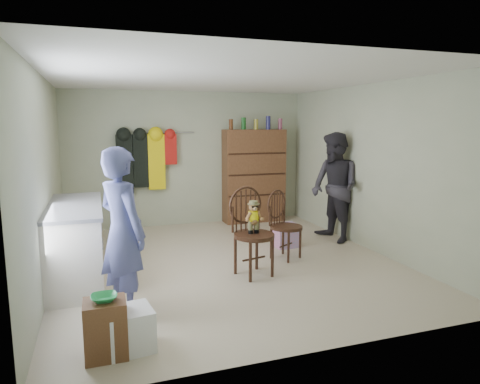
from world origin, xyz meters
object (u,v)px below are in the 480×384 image
object	(u,v)px
dresser	(254,175)
chair_far	(283,222)
chair_front	(251,226)
counter	(76,242)

from	to	relation	value
dresser	chair_far	bearing A→B (deg)	-100.53
chair_front	chair_far	distance (m)	0.84
chair_far	chair_front	bearing A→B (deg)	-172.85
chair_far	counter	bearing A→B (deg)	149.11
counter	dresser	world-z (taller)	dresser
counter	chair_far	bearing A→B (deg)	-0.72
chair_far	dresser	bearing A→B (deg)	49.30
chair_front	chair_far	xyz separation A→B (m)	(0.66, 0.51, -0.11)
counter	dresser	distance (m)	3.96
chair_front	counter	bearing A→B (deg)	151.77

